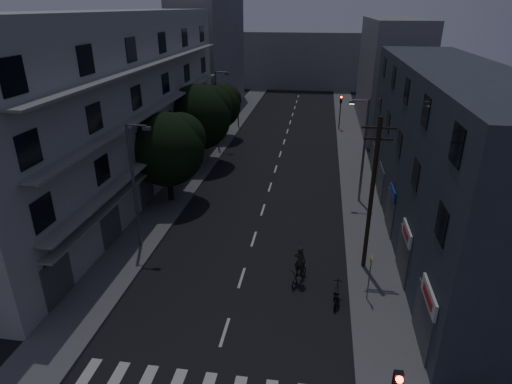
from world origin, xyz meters
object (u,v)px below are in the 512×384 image
(motorcycle, at_px, (336,295))
(cyclist, at_px, (300,271))
(utility_pole, at_px, (372,193))
(bus_stop_sign, at_px, (370,271))

(motorcycle, height_order, cyclist, cyclist)
(utility_pole, bearing_deg, cyclist, -150.95)
(motorcycle, bearing_deg, cyclist, 149.79)
(utility_pole, xyz_separation_m, motorcycle, (-1.67, -3.52, -4.42))
(bus_stop_sign, height_order, cyclist, bus_stop_sign)
(cyclist, bearing_deg, utility_pole, 49.92)
(utility_pole, distance_m, bus_stop_sign, 4.33)
(bus_stop_sign, xyz_separation_m, cyclist, (-3.62, 1.10, -1.11))
(bus_stop_sign, distance_m, cyclist, 3.95)
(motorcycle, relative_size, cyclist, 0.76)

